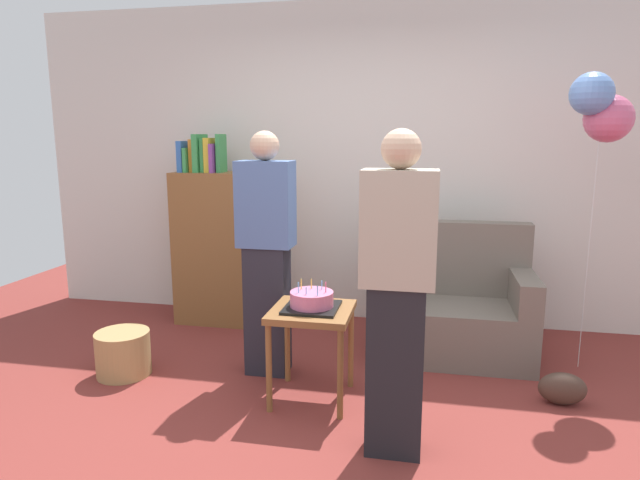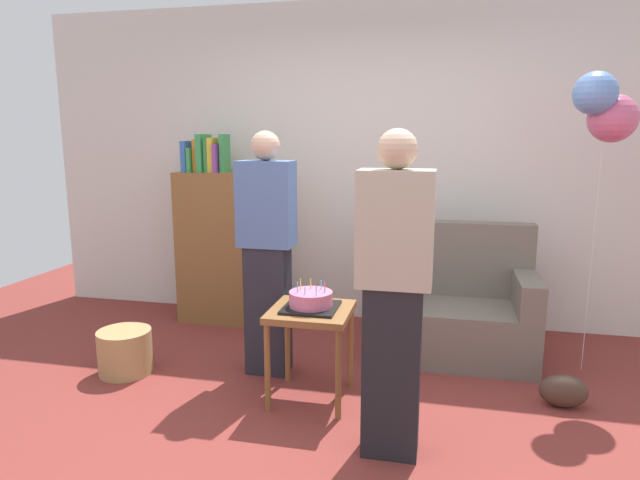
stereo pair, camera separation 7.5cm
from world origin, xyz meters
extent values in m
plane|color=maroon|center=(0.00, 0.00, 0.00)|extent=(8.00, 8.00, 0.00)
cube|color=silver|center=(0.00, 2.05, 1.35)|extent=(6.00, 0.10, 2.70)
cube|color=#6B6056|center=(0.72, 1.28, 0.20)|extent=(1.10, 0.70, 0.40)
cube|color=#6B6056|center=(0.72, 1.55, 0.68)|extent=(1.10, 0.16, 0.56)
cube|color=#6B6056|center=(0.25, 1.28, 0.52)|extent=(0.16, 0.70, 0.24)
cube|color=#6B6056|center=(1.19, 1.28, 0.52)|extent=(0.16, 0.70, 0.24)
cube|color=brown|center=(-1.21, 1.66, 0.65)|extent=(0.80, 0.36, 1.30)
cube|color=#3366B7|center=(-1.52, 1.66, 1.43)|extent=(0.05, 0.23, 0.26)
cube|color=#38934C|center=(-1.47, 1.66, 1.40)|extent=(0.03, 0.25, 0.20)
cube|color=orange|center=(-1.44, 1.66, 1.44)|extent=(0.04, 0.16, 0.27)
cube|color=#38934C|center=(-1.38, 1.66, 1.46)|extent=(0.05, 0.24, 0.31)
cube|color=#38934C|center=(-1.34, 1.66, 1.44)|extent=(0.03, 0.18, 0.28)
cube|color=gold|center=(-1.29, 1.66, 1.44)|extent=(0.05, 0.21, 0.28)
cube|color=#7F3D93|center=(-1.24, 1.66, 1.42)|extent=(0.03, 0.26, 0.24)
cube|color=#38934C|center=(-1.20, 1.66, 1.46)|extent=(0.04, 0.16, 0.31)
cube|color=brown|center=(-0.16, 0.40, 0.56)|extent=(0.48, 0.48, 0.04)
cylinder|color=brown|center=(-0.37, 0.19, 0.27)|extent=(0.04, 0.04, 0.54)
cylinder|color=brown|center=(0.05, 0.19, 0.27)|extent=(0.04, 0.04, 0.54)
cylinder|color=brown|center=(-0.37, 0.61, 0.27)|extent=(0.04, 0.04, 0.54)
cylinder|color=brown|center=(0.05, 0.61, 0.27)|extent=(0.04, 0.04, 0.54)
cube|color=black|center=(-0.16, 0.40, 0.59)|extent=(0.32, 0.32, 0.02)
cylinder|color=#D66B93|center=(-0.16, 0.40, 0.64)|extent=(0.26, 0.26, 0.09)
cylinder|color=#EA668C|center=(-0.07, 0.40, 0.72)|extent=(0.01, 0.01, 0.06)
cylinder|color=#66B2E5|center=(-0.11, 0.46, 0.71)|extent=(0.01, 0.01, 0.05)
cylinder|color=#F2CC4C|center=(-0.17, 0.47, 0.71)|extent=(0.01, 0.01, 0.06)
cylinder|color=#F2CC4C|center=(-0.23, 0.44, 0.71)|extent=(0.01, 0.01, 0.06)
cylinder|color=#66B2E5|center=(-0.23, 0.36, 0.72)|extent=(0.01, 0.01, 0.06)
cylinder|color=#66B2E5|center=(-0.17, 0.34, 0.71)|extent=(0.01, 0.01, 0.05)
cylinder|color=#66B2E5|center=(-0.11, 0.33, 0.71)|extent=(0.01, 0.01, 0.06)
cube|color=#23232D|center=(-0.53, 0.73, 0.44)|extent=(0.28, 0.20, 0.88)
cube|color=#4C6BA3|center=(-0.53, 0.73, 1.16)|extent=(0.36, 0.22, 0.56)
sphere|color=#D1A889|center=(-0.53, 0.73, 1.53)|extent=(0.19, 0.19, 0.19)
cube|color=black|center=(0.37, -0.07, 0.44)|extent=(0.28, 0.20, 0.88)
cube|color=#B2A893|center=(0.37, -0.07, 1.16)|extent=(0.36, 0.22, 0.56)
sphere|color=#D1A889|center=(0.37, -0.07, 1.53)|extent=(0.19, 0.19, 0.19)
cylinder|color=#A88451|center=(-1.48, 0.49, 0.15)|extent=(0.36, 0.36, 0.30)
ellipsoid|color=#473328|center=(1.34, 0.63, 0.10)|extent=(0.28, 0.14, 0.20)
cylinder|color=silver|center=(1.58, 1.23, 0.85)|extent=(0.00, 0.00, 1.70)
sphere|color=#D65B84|center=(1.63, 1.25, 1.71)|extent=(0.31, 0.31, 0.31)
sphere|color=#668ED6|center=(1.49, 1.17, 1.86)|extent=(0.27, 0.27, 0.27)
camera|label=1|loc=(0.51, -2.66, 1.59)|focal=30.62mm
camera|label=2|loc=(0.59, -2.64, 1.59)|focal=30.62mm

